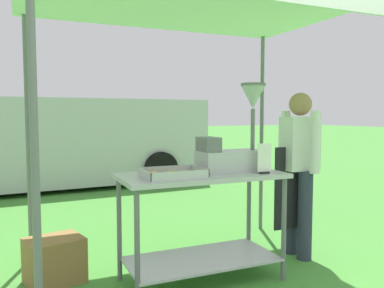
% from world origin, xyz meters
% --- Properties ---
extents(ground_plane, '(70.00, 70.00, 0.00)m').
position_xyz_m(ground_plane, '(0.00, 6.00, 0.00)').
color(ground_plane, '#478E38').
extents(stall_canopy, '(2.81, 2.09, 2.37)m').
position_xyz_m(stall_canopy, '(-0.14, 1.33, 2.28)').
color(stall_canopy, slate).
rests_on(stall_canopy, ground).
extents(donut_cart, '(1.37, 0.66, 0.91)m').
position_xyz_m(donut_cart, '(-0.14, 1.23, 0.64)').
color(donut_cart, '#B7B7BC').
rests_on(donut_cart, ground).
extents(donut_tray, '(0.47, 0.33, 0.07)m').
position_xyz_m(donut_tray, '(-0.44, 1.11, 0.93)').
color(donut_tray, '#B7B7BC').
rests_on(donut_tray, donut_cart).
extents(donut_fryer, '(0.61, 0.28, 0.76)m').
position_xyz_m(donut_fryer, '(0.17, 1.24, 1.15)').
color(donut_fryer, '#B7B7BC').
rests_on(donut_fryer, donut_cart).
extents(menu_sign, '(0.13, 0.05, 0.25)m').
position_xyz_m(menu_sign, '(0.33, 1.01, 1.02)').
color(menu_sign, black).
rests_on(menu_sign, donut_cart).
extents(vendor, '(0.45, 0.53, 1.61)m').
position_xyz_m(vendor, '(0.97, 1.37, 0.90)').
color(vendor, '#2D3347').
rests_on(vendor, ground).
extents(supply_crate, '(0.51, 0.45, 0.38)m').
position_xyz_m(supply_crate, '(-1.29, 1.67, 0.19)').
color(supply_crate, olive).
rests_on(supply_crate, ground).
extents(van_silver, '(5.67, 2.32, 1.69)m').
position_xyz_m(van_silver, '(-0.84, 6.36, 0.88)').
color(van_silver, '#BCBCC1').
rests_on(van_silver, ground).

